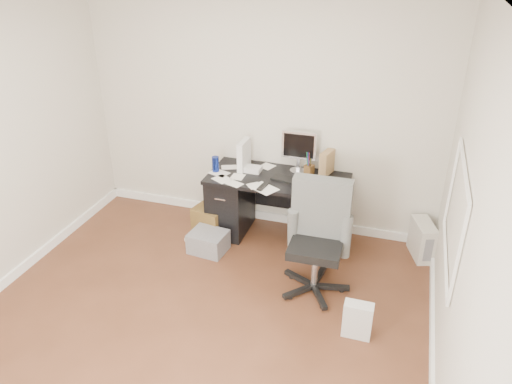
% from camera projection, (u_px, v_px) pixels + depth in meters
% --- Properties ---
extents(ground, '(4.00, 4.00, 0.00)m').
position_uv_depth(ground, '(193.00, 327.00, 4.36)').
color(ground, '#4C2918').
rests_on(ground, ground).
extents(room_shell, '(4.02, 4.02, 2.71)m').
position_uv_depth(room_shell, '(186.00, 151.00, 3.62)').
color(room_shell, beige).
rests_on(room_shell, ground).
extents(desk, '(1.50, 0.70, 0.75)m').
position_uv_depth(desk, '(277.00, 206.00, 5.50)').
color(desk, black).
rests_on(desk, ground).
extents(loose_papers, '(1.10, 0.60, 0.00)m').
position_uv_depth(loose_papers, '(259.00, 177.00, 5.35)').
color(loose_papers, white).
rests_on(loose_papers, desk).
extents(lcd_monitor, '(0.37, 0.22, 0.47)m').
position_uv_depth(lcd_monitor, '(299.00, 152.00, 5.36)').
color(lcd_monitor, silver).
rests_on(lcd_monitor, desk).
extents(keyboard, '(0.40, 0.19, 0.02)m').
position_uv_depth(keyboard, '(289.00, 180.00, 5.25)').
color(keyboard, black).
rests_on(keyboard, desk).
extents(computer_mouse, '(0.08, 0.08, 0.06)m').
position_uv_depth(computer_mouse, '(310.00, 182.00, 5.16)').
color(computer_mouse, silver).
rests_on(computer_mouse, desk).
extents(travel_mug, '(0.10, 0.10, 0.17)m').
position_uv_depth(travel_mug, '(216.00, 164.00, 5.43)').
color(travel_mug, navy).
rests_on(travel_mug, desk).
extents(white_binder, '(0.14, 0.29, 0.33)m').
position_uv_depth(white_binder, '(244.00, 155.00, 5.46)').
color(white_binder, silver).
rests_on(white_binder, desk).
extents(magazine_file, '(0.16, 0.24, 0.26)m').
position_uv_depth(magazine_file, '(327.00, 163.00, 5.36)').
color(magazine_file, olive).
rests_on(magazine_file, desk).
extents(pen_cup, '(0.14, 0.14, 0.25)m').
position_uv_depth(pen_cup, '(310.00, 163.00, 5.35)').
color(pen_cup, '#533517').
rests_on(pen_cup, desk).
extents(yellow_book, '(0.27, 0.30, 0.04)m').
position_uv_depth(yellow_book, '(337.00, 191.00, 4.99)').
color(yellow_book, yellow).
rests_on(yellow_book, desk).
extents(paper_remote, '(0.34, 0.32, 0.02)m').
position_uv_depth(paper_remote, '(264.00, 187.00, 5.09)').
color(paper_remote, white).
rests_on(paper_remote, desk).
extents(office_chair, '(0.64, 0.64, 1.11)m').
position_uv_depth(office_chair, '(317.00, 241.00, 4.58)').
color(office_chair, '#4A4C4A').
rests_on(office_chair, ground).
extents(pc_tower, '(0.29, 0.43, 0.39)m').
position_uv_depth(pc_tower, '(422.00, 240.00, 5.26)').
color(pc_tower, '#BAB5A8').
rests_on(pc_tower, ground).
extents(shopping_bag, '(0.24, 0.18, 0.33)m').
position_uv_depth(shopping_bag, '(358.00, 320.00, 4.21)').
color(shopping_bag, silver).
rests_on(shopping_bag, ground).
extents(wicker_basket, '(0.41, 0.41, 0.34)m').
position_uv_depth(wicker_basket, '(212.00, 220.00, 5.67)').
color(wicker_basket, '#4E3717').
rests_on(wicker_basket, ground).
extents(desk_printer, '(0.41, 0.35, 0.23)m').
position_uv_depth(desk_printer, '(208.00, 242.00, 5.38)').
color(desk_printer, slate).
rests_on(desk_printer, ground).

